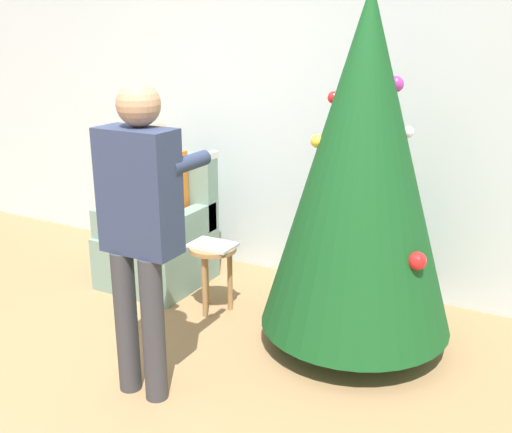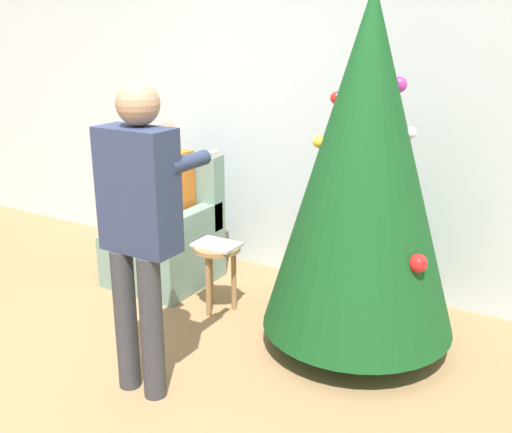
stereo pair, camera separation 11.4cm
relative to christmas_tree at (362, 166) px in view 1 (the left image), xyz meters
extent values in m
plane|color=#99754C|center=(-1.03, -1.38, -1.14)|extent=(14.00, 14.00, 0.00)
cube|color=silver|center=(-1.03, 0.85, 0.21)|extent=(8.00, 0.06, 2.70)
cylinder|color=brown|center=(0.00, 0.00, -1.07)|extent=(0.10, 0.10, 0.14)
cone|color=#144C1E|center=(0.00, 0.00, 0.00)|extent=(1.15, 1.15, 2.00)
sphere|color=gold|center=(-0.25, -0.09, 0.13)|extent=(0.08, 0.08, 0.08)
sphere|color=#B23399|center=(0.13, 0.11, 0.46)|extent=(0.09, 0.09, 0.09)
sphere|color=white|center=(0.23, 0.08, 0.20)|extent=(0.07, 0.07, 0.07)
sphere|color=red|center=(-0.19, 0.00, 0.38)|extent=(0.07, 0.07, 0.07)
sphere|color=red|center=(0.40, -0.18, -0.45)|extent=(0.10, 0.10, 0.10)
cube|color=gray|center=(-1.65, 0.15, -0.94)|extent=(0.70, 0.70, 0.40)
cube|color=gray|center=(-1.65, 0.43, -0.45)|extent=(0.70, 0.14, 0.58)
cube|color=gray|center=(-1.94, 0.15, -0.63)|extent=(0.12, 0.63, 0.22)
cube|color=gray|center=(-1.36, 0.15, -0.63)|extent=(0.12, 0.63, 0.22)
cylinder|color=#38383D|center=(-1.75, -0.05, -0.94)|extent=(0.11, 0.11, 0.40)
cylinder|color=#38383D|center=(-1.55, -0.05, -0.94)|extent=(0.11, 0.11, 0.40)
cube|color=#38383D|center=(-1.65, 0.10, -0.68)|extent=(0.32, 0.40, 0.12)
cube|color=orange|center=(-1.65, 0.25, -0.37)|extent=(0.36, 0.20, 0.50)
sphere|color=#936B4C|center=(-1.65, 0.25, -0.02)|extent=(0.20, 0.20, 0.20)
cylinder|color=#38383D|center=(-0.90, -1.07, -0.74)|extent=(0.12, 0.12, 0.80)
cylinder|color=#38383D|center=(-0.72, -1.07, -0.74)|extent=(0.12, 0.12, 0.80)
cube|color=#2D3856|center=(-0.81, -1.01, -0.02)|extent=(0.40, 0.20, 0.63)
sphere|color=tan|center=(-0.81, -0.97, 0.41)|extent=(0.22, 0.22, 0.22)
cylinder|color=#2D3856|center=(-0.98, -0.82, 0.11)|extent=(0.08, 0.30, 0.08)
cylinder|color=#2D3856|center=(-0.64, -0.82, 0.11)|extent=(0.08, 0.30, 0.08)
cube|color=white|center=(-0.64, -0.63, 0.11)|extent=(0.04, 0.14, 0.04)
cylinder|color=#A37547|center=(-1.01, -0.04, -0.68)|extent=(0.32, 0.32, 0.03)
cylinder|color=#A37547|center=(-1.01, -0.15, -0.91)|extent=(0.04, 0.04, 0.44)
cylinder|color=#A37547|center=(-0.91, 0.02, -0.91)|extent=(0.04, 0.04, 0.44)
cylinder|color=#A37547|center=(-1.11, 0.02, -0.91)|extent=(0.04, 0.04, 0.44)
cube|color=silver|center=(-1.01, -0.04, -0.65)|extent=(0.30, 0.21, 0.02)
camera|label=1|loc=(1.08, -3.24, 0.77)|focal=42.00mm
camera|label=2|loc=(1.18, -3.18, 0.77)|focal=42.00mm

